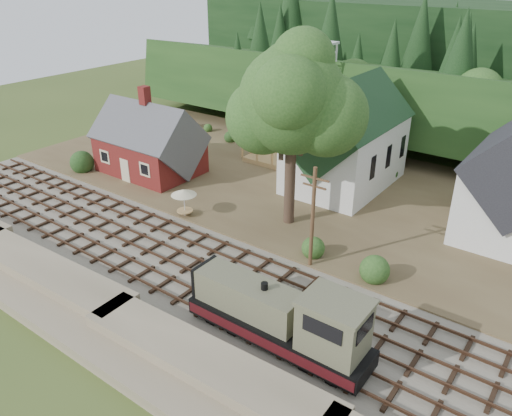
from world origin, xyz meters
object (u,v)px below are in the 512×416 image
Objects in this scene: patio_set at (184,193)px; locomotive at (284,319)px; car_blue at (173,173)px; car_green at (132,147)px.

locomotive is at bearing -28.11° from patio_set.
car_green is at bearing 159.28° from car_blue.
patio_set is at bearing 151.89° from locomotive.
patio_set is at bearing -42.50° from car_blue.
car_blue is 1.57× the size of patio_set.
car_green is at bearing 153.21° from patio_set.
locomotive reaches higher than car_blue.
car_green is (-32.33, 16.80, -1.09)m from locomotive.
car_blue is at bearing 148.54° from locomotive.
car_blue is at bearing -108.27° from car_green.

